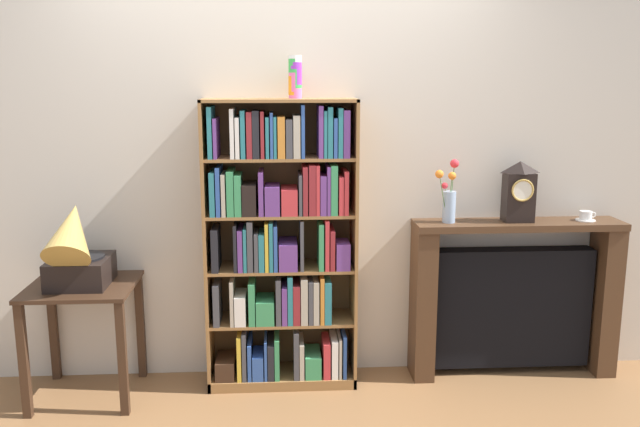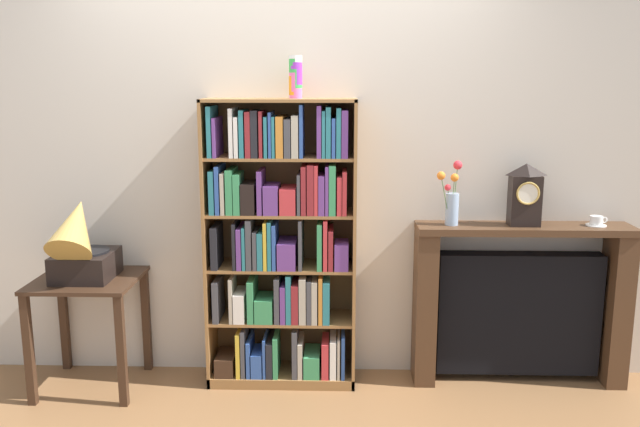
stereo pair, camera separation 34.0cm
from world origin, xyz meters
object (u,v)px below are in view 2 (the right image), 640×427
at_px(side_table_left, 89,303).
at_px(flower_vase, 452,200).
at_px(cup_stack, 296,77).
at_px(mantel_clock, 525,195).
at_px(bookshelf, 281,248).
at_px(fireplace_mantel, 519,305).
at_px(gramophone, 80,244).
at_px(teacup_with_saucer, 596,221).

height_order(side_table_left, flower_vase, flower_vase).
bearing_deg(cup_stack, mantel_clock, -0.14).
height_order(bookshelf, cup_stack, cup_stack).
xyz_separation_m(bookshelf, fireplace_mantel, (1.39, 0.05, -0.34)).
xyz_separation_m(cup_stack, side_table_left, (-1.19, -0.14, -1.27)).
distance_m(fireplace_mantel, flower_vase, 0.76).
height_order(side_table_left, fireplace_mantel, fireplace_mantel).
xyz_separation_m(side_table_left, gramophone, (0.00, -0.06, 0.36)).
bearing_deg(teacup_with_saucer, gramophone, -176.01).
bearing_deg(fireplace_mantel, side_table_left, -176.26).
relative_size(mantel_clock, flower_vase, 0.96).
distance_m(gramophone, teacup_with_saucer, 2.91).
bearing_deg(bookshelf, fireplace_mantel, 2.20).
distance_m(gramophone, flower_vase, 2.10).
relative_size(side_table_left, fireplace_mantel, 0.54).
relative_size(gramophone, teacup_with_saucer, 4.45).
distance_m(gramophone, fireplace_mantel, 2.54).
bearing_deg(mantel_clock, flower_vase, -179.80).
height_order(side_table_left, gramophone, gramophone).
bearing_deg(side_table_left, fireplace_mantel, 3.74).
distance_m(bookshelf, mantel_clock, 1.42).
height_order(side_table_left, mantel_clock, mantel_clock).
height_order(fireplace_mantel, mantel_clock, mantel_clock).
distance_m(mantel_clock, flower_vase, 0.41).
xyz_separation_m(fireplace_mantel, teacup_with_saucer, (0.40, -0.02, 0.51)).
height_order(mantel_clock, flower_vase, flower_vase).
xyz_separation_m(flower_vase, teacup_with_saucer, (0.83, 0.00, -0.12)).
height_order(gramophone, teacup_with_saucer, gramophone).
xyz_separation_m(bookshelf, side_table_left, (-1.11, -0.11, -0.30)).
distance_m(fireplace_mantel, teacup_with_saucer, 0.65).
relative_size(mantel_clock, teacup_with_saucer, 2.96).
distance_m(bookshelf, fireplace_mantel, 1.44).
distance_m(cup_stack, mantel_clock, 1.45).
distance_m(cup_stack, flower_vase, 1.12).
relative_size(cup_stack, side_table_left, 0.35).
height_order(fireplace_mantel, teacup_with_saucer, teacup_with_saucer).
xyz_separation_m(side_table_left, teacup_with_saucer, (2.90, 0.14, 0.47)).
distance_m(cup_stack, teacup_with_saucer, 1.89).
height_order(cup_stack, mantel_clock, cup_stack).
bearing_deg(gramophone, cup_stack, 9.67).
bearing_deg(flower_vase, cup_stack, 179.70).
height_order(cup_stack, side_table_left, cup_stack).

